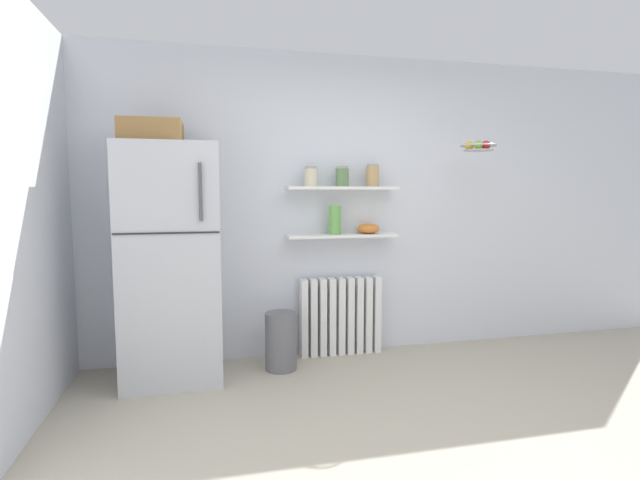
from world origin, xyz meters
TOP-DOWN VIEW (x-y plane):
  - ground_plane at (0.00, 0.50)m, footprint 7.04×7.04m
  - back_wall at (0.00, 2.05)m, footprint 7.04×0.10m
  - refrigerator at (-1.44, 1.68)m, footprint 0.72×0.68m
  - radiator at (-0.04, 1.92)m, footprint 0.72×0.12m
  - wall_shelf_lower at (-0.04, 1.89)m, footprint 0.96×0.22m
  - wall_shelf_upper at (-0.04, 1.89)m, footprint 0.96×0.22m
  - storage_jar_0 at (-0.32, 1.89)m, footprint 0.11×0.11m
  - storage_jar_1 at (-0.04, 1.89)m, footprint 0.11×0.11m
  - storage_jar_2 at (0.23, 1.89)m, footprint 0.11×0.11m
  - vase at (-0.11, 1.89)m, footprint 0.10×0.10m
  - shelf_bowl at (0.20, 1.89)m, footprint 0.20×0.20m
  - trash_bin at (-0.62, 1.66)m, footprint 0.25×0.25m
  - hanging_fruit_basket at (1.05, 1.58)m, footprint 0.30×0.30m

SIDE VIEW (x-z plane):
  - ground_plane at x=0.00m, z-range 0.00..0.00m
  - trash_bin at x=-0.62m, z-range 0.00..0.47m
  - radiator at x=-0.04m, z-range 0.00..0.68m
  - refrigerator at x=-1.44m, z-range -0.04..1.90m
  - wall_shelf_lower at x=-0.04m, z-range 1.04..1.07m
  - shelf_bowl at x=0.20m, z-range 1.07..1.16m
  - vase at x=-0.11m, z-range 1.07..1.31m
  - back_wall at x=0.00m, z-range 0.00..2.60m
  - wall_shelf_upper at x=-0.04m, z-range 1.45..1.47m
  - storage_jar_0 at x=-0.32m, z-range 1.47..1.64m
  - storage_jar_1 at x=-0.04m, z-range 1.47..1.64m
  - storage_jar_2 at x=0.23m, z-range 1.47..1.66m
  - hanging_fruit_basket at x=1.05m, z-range 1.76..1.85m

